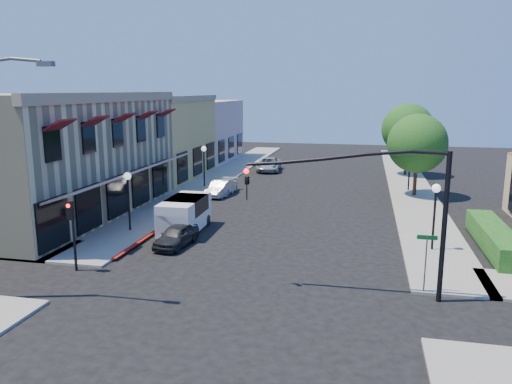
% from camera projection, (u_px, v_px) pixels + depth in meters
% --- Properties ---
extents(ground, '(120.00, 120.00, 0.00)m').
position_uv_depth(ground, '(234.00, 299.00, 20.08)').
color(ground, black).
rests_on(ground, ground).
extents(sidewalk_left, '(3.50, 50.00, 0.12)m').
position_uv_depth(sidewalk_left, '(218.00, 177.00, 47.74)').
color(sidewalk_left, gray).
rests_on(sidewalk_left, ground).
extents(sidewalk_right, '(3.50, 50.00, 0.12)m').
position_uv_depth(sidewalk_right, '(408.00, 184.00, 44.05)').
color(sidewalk_right, gray).
rests_on(sidewalk_right, ground).
extents(curb_red_strip, '(0.25, 10.00, 0.06)m').
position_uv_depth(curb_red_strip, '(156.00, 233.00, 29.18)').
color(curb_red_strip, maroon).
rests_on(curb_red_strip, ground).
extents(corner_brick_building, '(11.77, 18.20, 8.10)m').
position_uv_depth(corner_brick_building, '(51.00, 155.00, 33.05)').
color(corner_brick_building, beige).
rests_on(corner_brick_building, ground).
extents(yellow_stucco_building, '(10.00, 12.00, 7.60)m').
position_uv_depth(yellow_stucco_building, '(147.00, 137.00, 47.45)').
color(yellow_stucco_building, tan).
rests_on(yellow_stucco_building, ground).
extents(pink_stucco_building, '(10.00, 12.00, 7.00)m').
position_uv_depth(pink_stucco_building, '(190.00, 131.00, 58.99)').
color(pink_stucco_building, '#C09691').
rests_on(pink_stucco_building, ground).
extents(hedge, '(1.40, 8.00, 1.10)m').
position_uv_depth(hedge, '(493.00, 250.00, 26.22)').
color(hedge, '#174E16').
rests_on(hedge, ground).
extents(street_tree_a, '(4.56, 4.56, 6.48)m').
position_uv_depth(street_tree_a, '(417.00, 143.00, 38.42)').
color(street_tree_a, '#311D13').
rests_on(street_tree_a, ground).
extents(street_tree_b, '(4.94, 4.94, 7.02)m').
position_uv_depth(street_tree_b, '(408.00, 129.00, 47.92)').
color(street_tree_b, '#311D13').
rests_on(street_tree_b, ground).
extents(signal_mast_arm, '(8.01, 0.39, 6.00)m').
position_uv_depth(signal_mast_arm, '(388.00, 198.00, 19.45)').
color(signal_mast_arm, black).
rests_on(signal_mast_arm, ground).
extents(secondary_signal, '(0.28, 0.42, 3.32)m').
position_uv_depth(secondary_signal, '(72.00, 223.00, 22.64)').
color(secondary_signal, black).
rests_on(secondary_signal, ground).
extents(street_name_sign, '(0.80, 0.06, 2.50)m').
position_uv_depth(street_name_sign, '(426.00, 254.00, 20.26)').
color(street_name_sign, '#595B5E').
rests_on(street_name_sign, ground).
extents(lamppost_left_near, '(0.44, 0.44, 3.57)m').
position_uv_depth(lamppost_left_near, '(128.00, 186.00, 28.97)').
color(lamppost_left_near, black).
rests_on(lamppost_left_near, ground).
extents(lamppost_left_far, '(0.44, 0.44, 3.57)m').
position_uv_depth(lamppost_left_far, '(204.00, 156.00, 42.37)').
color(lamppost_left_far, black).
rests_on(lamppost_left_far, ground).
extents(lamppost_right_near, '(0.44, 0.44, 3.57)m').
position_uv_depth(lamppost_right_near, '(435.00, 200.00, 25.39)').
color(lamppost_right_near, black).
rests_on(lamppost_right_near, ground).
extents(lamppost_right_far, '(0.44, 0.44, 3.57)m').
position_uv_depth(lamppost_right_far, '(410.00, 159.00, 40.69)').
color(lamppost_right_far, black).
rests_on(lamppost_right_far, ground).
extents(white_van, '(2.07, 4.54, 2.00)m').
position_uv_depth(white_van, '(185.00, 213.00, 29.33)').
color(white_van, silver).
rests_on(white_van, ground).
extents(parked_car_a, '(1.73, 3.56, 1.17)m').
position_uv_depth(parked_car_a, '(176.00, 236.00, 26.71)').
color(parked_car_a, black).
rests_on(parked_car_a, ground).
extents(parked_car_b, '(1.64, 3.81, 1.22)m').
position_uv_depth(parked_car_b, '(220.00, 188.00, 39.44)').
color(parked_car_b, '#A7AAAC').
rests_on(parked_car_b, ground).
extents(parked_car_c, '(1.68, 3.80, 1.08)m').
position_uv_depth(parked_car_c, '(224.00, 187.00, 40.41)').
color(parked_car_c, silver).
rests_on(parked_car_c, ground).
extents(parked_car_d, '(2.72, 5.10, 1.36)m').
position_uv_depth(parked_car_d, '(269.00, 164.00, 51.56)').
color(parked_car_d, '#B0B3B6').
rests_on(parked_car_d, ground).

